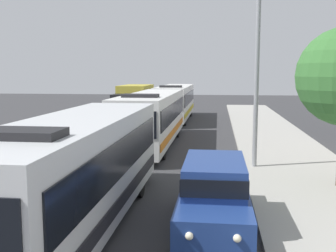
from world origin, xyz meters
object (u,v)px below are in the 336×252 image
at_px(box_truck_oncoming, 134,103).
at_px(streetlamp_mid, 258,42).
at_px(bus_lead, 77,168).
at_px(white_suv, 214,192).
at_px(bus_middle, 175,101).
at_px(bus_second_in_line, 152,117).

bearing_deg(box_truck_oncoming, streetlamp_mid, -61.61).
relative_size(bus_lead, white_suv, 2.15).
height_order(bus_middle, streetlamp_mid, streetlamp_mid).
height_order(bus_lead, bus_second_in_line, same).
height_order(white_suv, streetlamp_mid, streetlamp_mid).
relative_size(bus_lead, streetlamp_mid, 1.22).
bearing_deg(white_suv, bus_middle, 98.31).
relative_size(bus_second_in_line, box_truck_oncoming, 1.74).
xyz_separation_m(bus_middle, streetlamp_mid, (5.40, -18.24, 3.83)).
bearing_deg(streetlamp_mid, bus_middle, 106.48).
bearing_deg(streetlamp_mid, bus_lead, -125.58).
bearing_deg(bus_second_in_line, box_truck_oncoming, 106.96).
relative_size(bus_lead, bus_middle, 0.91).
height_order(bus_middle, white_suv, bus_middle).
distance_m(bus_second_in_line, box_truck_oncoming, 11.32).
bearing_deg(streetlamp_mid, box_truck_oncoming, 118.39).
relative_size(bus_middle, streetlamp_mid, 1.34).
distance_m(white_suv, streetlamp_mid, 8.55).
bearing_deg(box_truck_oncoming, bus_lead, -82.05).
height_order(box_truck_oncoming, streetlamp_mid, streetlamp_mid).
bearing_deg(bus_lead, white_suv, 7.20).
bearing_deg(white_suv, bus_second_in_line, 106.67).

